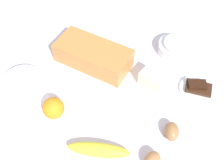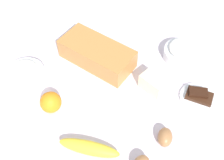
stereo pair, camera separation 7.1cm
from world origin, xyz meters
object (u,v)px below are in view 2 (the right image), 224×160
(sugar_bowl, at_px, (183,52))
(orange_fruit, at_px, (51,102))
(loaf_pan, at_px, (97,54))
(flour_bowl, at_px, (25,74))
(chocolate_plate, at_px, (199,97))
(banana, at_px, (89,148))
(butter_block, at_px, (154,83))
(egg_near_butter, at_px, (165,137))

(sugar_bowl, relative_size, orange_fruit, 2.00)
(loaf_pan, xyz_separation_m, sugar_bowl, (-0.27, -0.19, -0.01))
(flour_bowl, xyz_separation_m, sugar_bowl, (-0.44, -0.41, 0.00))
(sugar_bowl, bearing_deg, flour_bowl, 43.09)
(orange_fruit, height_order, chocolate_plate, orange_fruit)
(banana, xyz_separation_m, butter_block, (-0.05, -0.32, 0.01))
(butter_block, relative_size, chocolate_plate, 0.69)
(banana, height_order, egg_near_butter, egg_near_butter)
(butter_block, bearing_deg, flour_bowl, 27.36)
(flour_bowl, relative_size, orange_fruit, 2.02)
(loaf_pan, relative_size, flour_bowl, 1.98)
(flour_bowl, xyz_separation_m, banana, (-0.36, 0.10, -0.01))
(butter_block, height_order, egg_near_butter, butter_block)
(egg_near_butter, bearing_deg, flour_bowl, 5.18)
(loaf_pan, height_order, butter_block, loaf_pan)
(banana, xyz_separation_m, orange_fruit, (0.20, -0.06, 0.02))
(flour_bowl, height_order, chocolate_plate, flour_bowl)
(chocolate_plate, bearing_deg, loaf_pan, 6.06)
(loaf_pan, relative_size, banana, 1.51)
(flour_bowl, bearing_deg, sugar_bowl, -136.91)
(chocolate_plate, bearing_deg, egg_near_butter, 81.82)
(loaf_pan, bearing_deg, flour_bowl, 54.88)
(loaf_pan, distance_m, chocolate_plate, 0.40)
(orange_fruit, bearing_deg, flour_bowl, -15.97)
(flour_bowl, xyz_separation_m, orange_fruit, (-0.16, 0.05, 0.00))
(orange_fruit, relative_size, butter_block, 0.80)
(orange_fruit, relative_size, egg_near_butter, 1.13)
(egg_near_butter, bearing_deg, orange_fruit, 14.14)
(orange_fruit, xyz_separation_m, chocolate_plate, (-0.40, -0.30, -0.03))
(banana, height_order, butter_block, butter_block)
(banana, bearing_deg, sugar_bowl, -98.73)
(sugar_bowl, distance_m, butter_block, 0.20)
(flour_bowl, relative_size, sugar_bowl, 1.01)
(orange_fruit, xyz_separation_m, egg_near_butter, (-0.37, -0.09, -0.01))
(banana, distance_m, orange_fruit, 0.21)
(sugar_bowl, distance_m, banana, 0.52)
(orange_fruit, bearing_deg, sugar_bowl, -121.26)
(sugar_bowl, xyz_separation_m, orange_fruit, (0.27, 0.45, 0.00))
(orange_fruit, distance_m, chocolate_plate, 0.51)
(flour_bowl, distance_m, chocolate_plate, 0.62)
(orange_fruit, distance_m, egg_near_butter, 0.39)
(sugar_bowl, height_order, butter_block, sugar_bowl)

